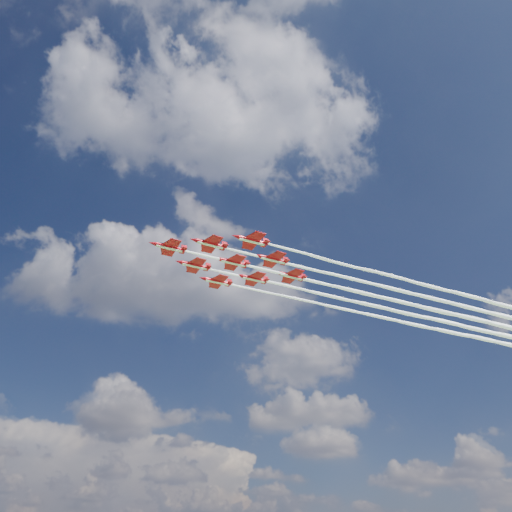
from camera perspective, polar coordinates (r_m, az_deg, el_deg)
name	(u,v)px	position (r m, az deg, el deg)	size (l,w,h in m)	color
jet_lead	(350,290)	(186.29, 10.68, -3.81)	(134.44, 59.68, 3.08)	#B30915
jet_row2_port	(387,287)	(187.45, 14.71, -3.47)	(134.44, 59.68, 3.08)	#B30915
jet_row2_starb	(363,303)	(197.59, 12.09, -5.31)	(134.44, 59.68, 3.08)	#B30915
jet_row3_port	(424,285)	(189.52, 18.68, -3.12)	(134.44, 59.68, 3.08)	#B30915
jet_row3_centre	(398,301)	(199.01, 15.89, -4.98)	(134.44, 59.68, 3.08)	#B30915
jet_row3_starb	(374,316)	(209.11, 13.36, -6.64)	(134.44, 59.68, 3.08)	#B30915
jet_row4_port	(433,299)	(201.29, 19.62, -4.62)	(134.44, 59.68, 3.08)	#B30915
jet_row4_starb	(408,314)	(210.77, 16.95, -6.31)	(134.44, 59.68, 3.08)	#B30915
jet_tail	(442,311)	(213.24, 20.47, -5.96)	(134.44, 59.68, 3.08)	#B30915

